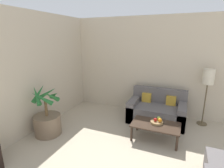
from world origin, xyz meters
TOP-DOWN VIEW (x-y plane):
  - wall_back at (0.00, 6.65)m, footprint 7.87×0.06m
  - potted_palm at (-2.75, 4.50)m, footprint 0.64×0.65m
  - sofa_loveseat at (-0.58, 6.11)m, footprint 1.41×0.83m
  - floor_lamp at (0.51, 6.36)m, footprint 0.26×0.26m
  - coffee_table at (-0.47, 5.21)m, footprint 0.99×0.57m
  - fruit_bowl at (-0.46, 5.26)m, footprint 0.26×0.26m
  - apple_red at (-0.49, 5.25)m, footprint 0.07×0.07m
  - apple_green at (-0.43, 5.34)m, footprint 0.08×0.08m
  - orange_fruit at (-0.40, 5.25)m, footprint 0.09×0.09m

SIDE VIEW (x-z plane):
  - sofa_loveseat at x=-0.58m, z-range -0.13..0.69m
  - coffee_table at x=-0.47m, z-range 0.13..0.49m
  - potted_palm at x=-2.75m, z-range -0.24..0.90m
  - fruit_bowl at x=-0.46m, z-range 0.36..0.40m
  - apple_red at x=-0.49m, z-range 0.40..0.48m
  - apple_green at x=-0.43m, z-range 0.40..0.48m
  - orange_fruit at x=-0.40m, z-range 0.40..0.49m
  - floor_lamp at x=0.51m, z-range 0.44..1.85m
  - wall_back at x=0.00m, z-range 0.00..2.70m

